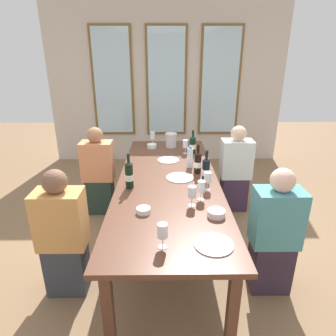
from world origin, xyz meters
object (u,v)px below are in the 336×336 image
at_px(wine_bottle_1, 193,145).
at_px(seated_person_2, 99,173).
at_px(wine_bottle_3, 206,170).
at_px(white_plate_1, 168,160).
at_px(wine_bottle_0, 129,175).
at_px(tasting_bowl_1, 152,146).
at_px(seated_person_1, 274,235).
at_px(dining_table, 168,184).
at_px(wine_glass_1, 192,193).
at_px(wine_glass_2, 152,136).
at_px(tasting_bowl_2, 216,213).
at_px(seated_person_3, 235,171).
at_px(wine_glass_4, 163,232).
at_px(tasting_bowl_0, 143,210).
at_px(wine_bottle_2, 198,162).
at_px(metal_pitcher, 171,140).
at_px(seated_person_0, 63,237).
at_px(white_plate_2, 214,244).
at_px(wine_glass_5, 185,144).
at_px(wine_glass_3, 208,178).
at_px(wine_glass_0, 201,187).
at_px(white_plate_0, 180,178).
at_px(water_bottle, 190,158).

relative_size(wine_bottle_1, seated_person_2, 0.27).
relative_size(wine_bottle_1, wine_bottle_3, 0.95).
bearing_deg(white_plate_1, wine_bottle_0, -116.37).
bearing_deg(tasting_bowl_1, seated_person_1, -58.17).
distance_m(dining_table, seated_person_1, 1.11).
xyz_separation_m(wine_glass_1, wine_glass_2, (-0.39, 1.77, 0.00)).
bearing_deg(wine_bottle_3, seated_person_1, -51.23).
xyz_separation_m(tasting_bowl_2, seated_person_3, (0.50, 1.46, -0.24)).
distance_m(dining_table, wine_glass_4, 1.13).
distance_m(white_plate_1, wine_bottle_3, 0.71).
bearing_deg(white_plate_1, tasting_bowl_1, 113.13).
distance_m(wine_bottle_3, wine_glass_2, 1.39).
xyz_separation_m(tasting_bowl_0, seated_person_1, (1.06, -0.00, -0.24)).
distance_m(white_plate_1, wine_bottle_2, 0.50).
bearing_deg(wine_glass_2, metal_pitcher, -27.15).
bearing_deg(seated_person_0, seated_person_1, 0.18).
distance_m(white_plate_2, metal_pitcher, 2.19).
xyz_separation_m(white_plate_2, seated_person_1, (0.58, 0.42, -0.22)).
bearing_deg(wine_bottle_3, white_plate_1, 120.81).
height_order(white_plate_1, seated_person_1, seated_person_1).
bearing_deg(white_plate_1, wine_glass_5, 50.39).
relative_size(wine_glass_3, seated_person_1, 0.16).
bearing_deg(dining_table, tasting_bowl_1, 101.23).
bearing_deg(metal_pitcher, wine_glass_5, -57.70).
height_order(wine_bottle_1, seated_person_1, seated_person_1).
bearing_deg(wine_bottle_0, tasting_bowl_2, -35.82).
xyz_separation_m(metal_pitcher, seated_person_1, (0.81, -1.75, -0.31)).
xyz_separation_m(wine_bottle_2, wine_glass_0, (-0.03, -0.61, 0.00)).
height_order(tasting_bowl_1, seated_person_3, seated_person_3).
bearing_deg(tasting_bowl_0, seated_person_3, 52.78).
bearing_deg(wine_bottle_0, tasting_bowl_0, -70.95).
height_order(wine_glass_0, wine_glass_2, same).
distance_m(white_plate_0, seated_person_1, 1.04).
bearing_deg(wine_glass_2, seated_person_0, -109.23).
bearing_deg(white_plate_2, wine_glass_3, 85.14).
height_order(wine_bottle_2, tasting_bowl_1, wine_bottle_2).
relative_size(tasting_bowl_0, water_bottle, 0.47).
bearing_deg(seated_person_3, wine_bottle_3, -122.06).
xyz_separation_m(dining_table, wine_glass_2, (-0.20, 1.20, 0.18)).
height_order(white_plate_2, tasting_bowl_0, tasting_bowl_0).
relative_size(wine_glass_1, wine_glass_4, 1.00).
distance_m(white_plate_0, seated_person_2, 1.20).
relative_size(white_plate_1, wine_glass_1, 1.45).
bearing_deg(wine_bottle_1, white_plate_1, -139.44).
bearing_deg(wine_glass_0, wine_bottle_2, 86.77).
bearing_deg(seated_person_2, wine_bottle_1, 6.38).
bearing_deg(wine_bottle_3, white_plate_0, 162.95).
bearing_deg(wine_bottle_3, seated_person_2, 149.13).
xyz_separation_m(tasting_bowl_0, tasting_bowl_2, (0.56, -0.06, 0.00)).
relative_size(wine_glass_1, wine_glass_3, 1.00).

